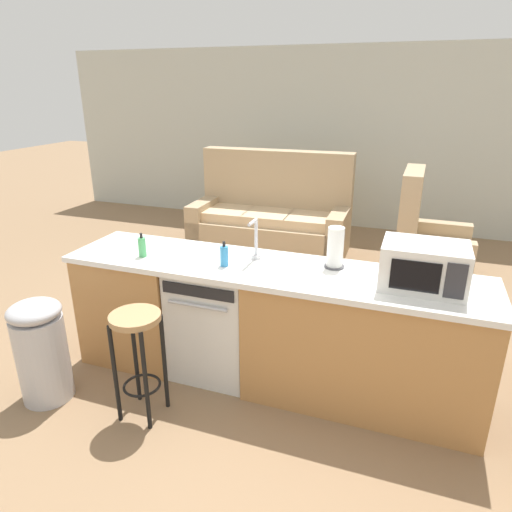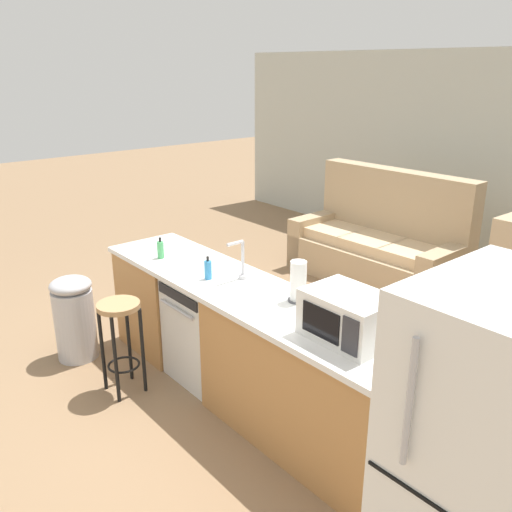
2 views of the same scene
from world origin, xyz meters
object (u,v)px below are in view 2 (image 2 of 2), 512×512
Objects in this scene: paper_towel_roll at (298,282)px; dishwasher at (211,328)px; dish_soap_bottle at (161,250)px; trash_bin at (74,317)px; bar_stool at (120,328)px; couch at (381,246)px; soap_bottle at (208,270)px; microwave at (348,316)px.

dishwasher is at bearing -169.82° from paper_towel_roll.
trash_bin is (-0.46, -0.61, -0.59)m from dish_soap_bottle.
couch reaches higher than bar_stool.
paper_towel_roll is at bearing 11.12° from dish_soap_bottle.
dish_soap_bottle is at bearing -91.01° from couch.
paper_towel_roll is 1.60× the size of soap_bottle.
trash_bin is at bearing -98.34° from couch.
paper_towel_roll is at bearing 10.18° from dishwasher.
microwave is 1.83m from bar_stool.
paper_towel_roll is 0.38× the size of bar_stool.
dish_soap_bottle is at bearing -167.41° from dishwasher.
dishwasher is at bearing 141.53° from soap_bottle.
bar_stool is at bearing -86.39° from couch.
microwave is at bearing 3.46° from dish_soap_bottle.
paper_towel_roll is 0.75m from soap_bottle.
bar_stool is 0.37× the size of couch.
couch is (-1.29, 2.64, -0.64)m from paper_towel_roll.
paper_towel_roll reaches higher than dish_soap_bottle.
couch is at bearing 101.39° from soap_bottle.
bar_stool is 3.44m from couch.
soap_bottle is at bearing -176.25° from microwave.
trash_bin is at bearing -163.03° from microwave.
paper_towel_roll is at bearing 25.77° from trash_bin.
soap_bottle and dish_soap_bottle have the same top height.
microwave is 3.41m from couch.
couch reaches higher than trash_bin.
microwave reaches higher than bar_stool.
trash_bin is at bearing -143.67° from dishwasher.
trash_bin is at bearing -127.30° from dish_soap_bottle.
dishwasher is 1.52m from microwave.
trash_bin is 0.37× the size of couch.
paper_towel_roll is (-0.56, 0.15, -0.00)m from microwave.
paper_towel_roll reaches higher than dishwasher.
dishwasher is 0.41× the size of couch.
dish_soap_bottle is 0.97m from trash_bin.
dishwasher reaches higher than trash_bin.
paper_towel_roll reaches higher than microwave.
soap_bottle is at bearing 57.41° from bar_stool.
dish_soap_bottle is 0.74m from bar_stool.
dishwasher is 0.57m from soap_bottle.
dish_soap_bottle is at bearing 52.70° from trash_bin.
couch reaches higher than microwave.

